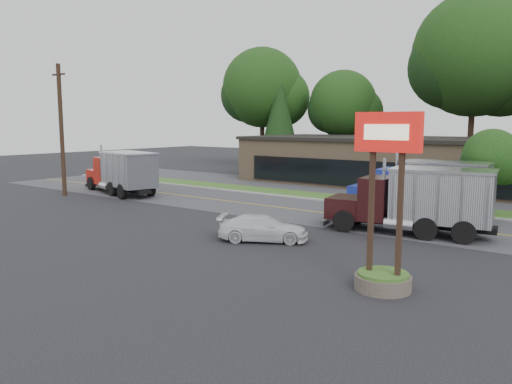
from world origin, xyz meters
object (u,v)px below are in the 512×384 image
bilo_sign (385,231)px  dump_truck_red (122,171)px  dump_truck_maroon (418,199)px  utility_pole (61,130)px  dump_truck_blue (426,187)px  rally_car (263,228)px

bilo_sign → dump_truck_red: bearing=160.1°
dump_truck_maroon → dump_truck_red: bearing=-9.5°
utility_pole → dump_truck_blue: 26.67m
rally_car → dump_truck_blue: bearing=-50.8°
rally_car → dump_truck_red: bearing=41.8°
dump_truck_blue → rally_car: 11.60m
rally_car → bilo_sign: bearing=-143.5°
dump_truck_blue → dump_truck_red: bearing=8.2°
rally_car → dump_truck_maroon: bearing=-72.8°
dump_truck_red → dump_truck_maroon: bearing=-165.7°
utility_pole → dump_truck_maroon: (26.49, 3.04, -3.29)m
dump_truck_maroon → rally_car: 8.00m
dump_truck_red → dump_truck_blue: same height
utility_pole → rally_car: (21.10, -2.76, -4.47)m
bilo_sign → dump_truck_blue: (-3.28, 14.02, -0.22)m
utility_pole → dump_truck_red: bearing=48.9°
bilo_sign → dump_truck_maroon: size_ratio=0.71×
dump_truck_blue → dump_truck_maroon: bearing=100.5°
bilo_sign → dump_truck_blue: bilo_sign is taller
utility_pole → dump_truck_maroon: size_ratio=1.19×
bilo_sign → rally_car: bilo_sign is taller
utility_pole → bilo_sign: (28.50, -6.00, -3.07)m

